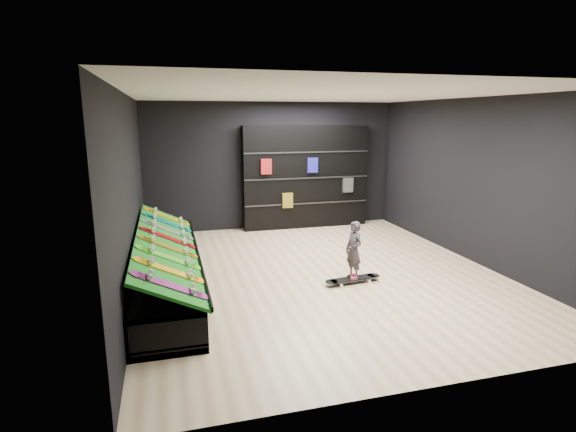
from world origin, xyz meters
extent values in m
cube|color=beige|center=(0.00, 0.00, 0.00)|extent=(6.00, 7.00, 0.01)
cube|color=white|center=(0.00, 0.00, 3.00)|extent=(6.00, 7.00, 0.01)
cube|color=black|center=(0.00, 3.50, 1.50)|extent=(6.00, 0.02, 3.00)
cube|color=black|center=(0.00, -3.50, 1.50)|extent=(6.00, 0.02, 3.00)
cube|color=black|center=(-3.00, 0.00, 1.50)|extent=(0.02, 7.00, 3.00)
cube|color=black|center=(3.00, 0.00, 1.50)|extent=(0.02, 7.00, 3.00)
cube|color=#0E5B10|center=(-2.50, 0.00, 0.71)|extent=(0.92, 4.50, 0.46)
cube|color=black|center=(0.79, 3.32, 1.23)|extent=(3.06, 0.36, 2.45)
imported|color=black|center=(0.37, -0.61, 0.37)|extent=(0.20, 0.25, 0.57)
camera|label=1|loc=(-2.46, -6.99, 2.65)|focal=28.00mm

